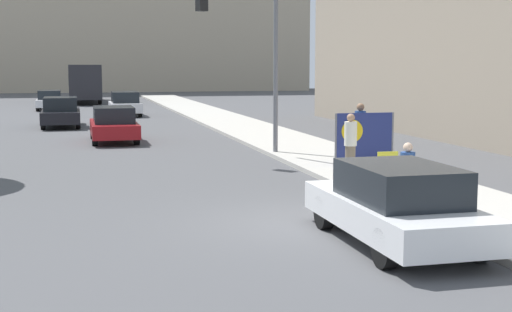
# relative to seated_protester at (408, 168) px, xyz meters

# --- Properties ---
(ground_plane) EXTENTS (160.00, 160.00, 0.00)m
(ground_plane) POSITION_rel_seated_protester_xyz_m (-2.90, -1.55, -0.81)
(ground_plane) COLOR #4F4F51
(sidewalk_curb) EXTENTS (3.36, 90.00, 0.14)m
(sidewalk_curb) POSITION_rel_seated_protester_xyz_m (0.80, 13.45, -0.74)
(sidewalk_curb) COLOR #B7B2A8
(sidewalk_curb) RESTS_ON ground_plane
(seated_protester) EXTENTS (0.98, 0.77, 1.24)m
(seated_protester) POSITION_rel_seated_protester_xyz_m (0.00, 0.00, 0.00)
(seated_protester) COLOR #474C56
(seated_protester) RESTS_ON sidewalk_curb
(jogger_on_sidewalk) EXTENTS (0.34, 0.34, 1.70)m
(jogger_on_sidewalk) POSITION_rel_seated_protester_xyz_m (-0.14, 3.18, 0.19)
(jogger_on_sidewalk) COLOR #756651
(jogger_on_sidewalk) RESTS_ON sidewalk_curb
(pedestrian_behind) EXTENTS (0.34, 0.34, 1.84)m
(pedestrian_behind) POSITION_rel_seated_protester_xyz_m (1.10, 5.51, 0.28)
(pedestrian_behind) COLOR black
(pedestrian_behind) RESTS_ON sidewalk_curb
(protest_banner) EXTENTS (1.85, 0.06, 1.61)m
(protest_banner) POSITION_rel_seated_protester_xyz_m (0.87, 4.67, 0.18)
(protest_banner) COLOR slate
(protest_banner) RESTS_ON sidewalk_curb
(traffic_light_pole) EXTENTS (3.02, 2.78, 5.82)m
(traffic_light_pole) POSITION_rel_seated_protester_xyz_m (-1.62, 8.60, 3.26)
(traffic_light_pole) COLOR slate
(traffic_light_pole) RESTS_ON sidewalk_curb
(parked_car_curbside) EXTENTS (1.83, 4.49, 1.43)m
(parked_car_curbside) POSITION_rel_seated_protester_xyz_m (-1.94, -3.48, -0.09)
(parked_car_curbside) COLOR white
(parked_car_curbside) RESTS_ON ground_plane
(car_on_road_nearest) EXTENTS (1.83, 4.49, 1.45)m
(car_on_road_nearest) POSITION_rel_seated_protester_xyz_m (-5.81, 14.97, -0.08)
(car_on_road_nearest) COLOR maroon
(car_on_road_nearest) RESTS_ON ground_plane
(car_on_road_midblock) EXTENTS (1.88, 4.73, 1.53)m
(car_on_road_midblock) POSITION_rel_seated_protester_xyz_m (-8.04, 22.91, -0.05)
(car_on_road_midblock) COLOR black
(car_on_road_midblock) RESTS_ON ground_plane
(car_on_road_distant) EXTENTS (1.84, 4.29, 1.50)m
(car_on_road_distant) POSITION_rel_seated_protester_xyz_m (-4.32, 30.23, -0.06)
(car_on_road_distant) COLOR silver
(car_on_road_distant) RESTS_ON ground_plane
(car_on_road_far_lane) EXTENTS (1.76, 4.56, 1.38)m
(car_on_road_far_lane) POSITION_rel_seated_protester_xyz_m (-9.06, 37.61, -0.11)
(car_on_road_far_lane) COLOR silver
(car_on_road_far_lane) RESTS_ON ground_plane
(city_bus_on_road) EXTENTS (2.53, 11.37, 3.17)m
(city_bus_on_road) POSITION_rel_seated_protester_xyz_m (-6.50, 47.68, 1.02)
(city_bus_on_road) COLOR #232328
(city_bus_on_road) RESTS_ON ground_plane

